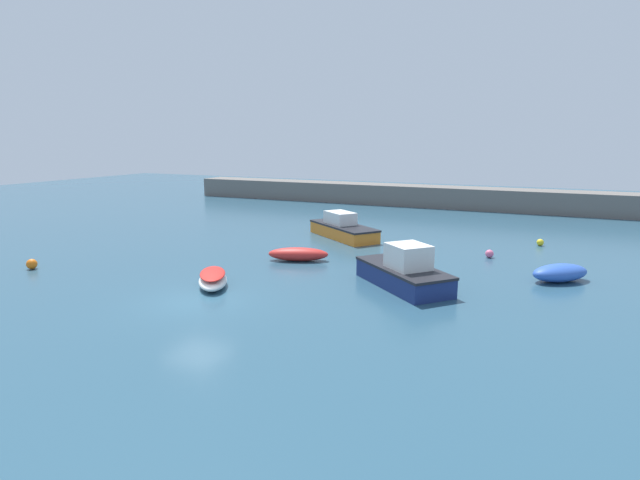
{
  "coord_description": "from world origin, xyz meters",
  "views": [
    {
      "loc": [
        13.11,
        -16.08,
        6.69
      ],
      "look_at": [
        1.16,
        10.02,
        0.85
      ],
      "focal_mm": 28.0,
      "sensor_mm": 36.0,
      "label": 1
    }
  ],
  "objects_px": {
    "mooring_buoy_yellow": "(540,242)",
    "mooring_buoy_orange": "(32,264)",
    "rowboat_with_red_cover": "(213,279)",
    "cabin_cruiser_white": "(404,272)",
    "rowboat_blue_near": "(298,254)",
    "motorboat_with_cabin": "(343,228)",
    "rowboat_white_midwater": "(560,273)",
    "mooring_buoy_pink": "(489,254)"
  },
  "relations": [
    {
      "from": "motorboat_with_cabin",
      "to": "mooring_buoy_yellow",
      "type": "relative_size",
      "value": 14.01
    },
    {
      "from": "cabin_cruiser_white",
      "to": "mooring_buoy_orange",
      "type": "bearing_deg",
      "value": 56.89
    },
    {
      "from": "rowboat_blue_near",
      "to": "mooring_buoy_orange",
      "type": "height_order",
      "value": "rowboat_blue_near"
    },
    {
      "from": "rowboat_white_midwater",
      "to": "cabin_cruiser_white",
      "type": "height_order",
      "value": "cabin_cruiser_white"
    },
    {
      "from": "rowboat_white_midwater",
      "to": "mooring_buoy_yellow",
      "type": "bearing_deg",
      "value": 55.57
    },
    {
      "from": "rowboat_blue_near",
      "to": "motorboat_with_cabin",
      "type": "relative_size",
      "value": 0.58
    },
    {
      "from": "motorboat_with_cabin",
      "to": "mooring_buoy_orange",
      "type": "bearing_deg",
      "value": -91.17
    },
    {
      "from": "cabin_cruiser_white",
      "to": "mooring_buoy_pink",
      "type": "xyz_separation_m",
      "value": [
        2.94,
        7.63,
        -0.48
      ]
    },
    {
      "from": "rowboat_white_midwater",
      "to": "cabin_cruiser_white",
      "type": "xyz_separation_m",
      "value": [
        -6.53,
        -3.96,
        0.29
      ]
    },
    {
      "from": "cabin_cruiser_white",
      "to": "mooring_buoy_yellow",
      "type": "bearing_deg",
      "value": -72.17
    },
    {
      "from": "rowboat_blue_near",
      "to": "cabin_cruiser_white",
      "type": "bearing_deg",
      "value": 139.59
    },
    {
      "from": "rowboat_with_red_cover",
      "to": "motorboat_with_cabin",
      "type": "distance_m",
      "value": 13.35
    },
    {
      "from": "rowboat_blue_near",
      "to": "motorboat_with_cabin",
      "type": "bearing_deg",
      "value": -108.38
    },
    {
      "from": "mooring_buoy_yellow",
      "to": "rowboat_blue_near",
      "type": "bearing_deg",
      "value": -140.86
    },
    {
      "from": "rowboat_with_red_cover",
      "to": "mooring_buoy_orange",
      "type": "height_order",
      "value": "rowboat_with_red_cover"
    },
    {
      "from": "mooring_buoy_pink",
      "to": "rowboat_white_midwater",
      "type": "bearing_deg",
      "value": -45.64
    },
    {
      "from": "cabin_cruiser_white",
      "to": "mooring_buoy_yellow",
      "type": "height_order",
      "value": "cabin_cruiser_white"
    },
    {
      "from": "rowboat_with_red_cover",
      "to": "motorboat_with_cabin",
      "type": "bearing_deg",
      "value": 140.51
    },
    {
      "from": "rowboat_white_midwater",
      "to": "mooring_buoy_yellow",
      "type": "relative_size",
      "value": 7.1
    },
    {
      "from": "cabin_cruiser_white",
      "to": "mooring_buoy_orange",
      "type": "relative_size",
      "value": 9.99
    },
    {
      "from": "mooring_buoy_pink",
      "to": "rowboat_blue_near",
      "type": "bearing_deg",
      "value": -151.69
    },
    {
      "from": "rowboat_white_midwater",
      "to": "motorboat_with_cabin",
      "type": "height_order",
      "value": "motorboat_with_cabin"
    },
    {
      "from": "rowboat_white_midwater",
      "to": "mooring_buoy_pink",
      "type": "distance_m",
      "value": 5.14
    },
    {
      "from": "rowboat_white_midwater",
      "to": "mooring_buoy_orange",
      "type": "distance_m",
      "value": 26.6
    },
    {
      "from": "rowboat_with_red_cover",
      "to": "mooring_buoy_yellow",
      "type": "relative_size",
      "value": 7.31
    },
    {
      "from": "mooring_buoy_yellow",
      "to": "mooring_buoy_orange",
      "type": "relative_size",
      "value": 0.81
    },
    {
      "from": "motorboat_with_cabin",
      "to": "rowboat_blue_near",
      "type": "bearing_deg",
      "value": -50.85
    },
    {
      "from": "rowboat_with_red_cover",
      "to": "mooring_buoy_yellow",
      "type": "height_order",
      "value": "rowboat_with_red_cover"
    },
    {
      "from": "rowboat_blue_near",
      "to": "rowboat_white_midwater",
      "type": "bearing_deg",
      "value": 166.13
    },
    {
      "from": "mooring_buoy_pink",
      "to": "motorboat_with_cabin",
      "type": "bearing_deg",
      "value": 168.28
    },
    {
      "from": "mooring_buoy_yellow",
      "to": "mooring_buoy_pink",
      "type": "relative_size",
      "value": 0.94
    },
    {
      "from": "rowboat_with_red_cover",
      "to": "mooring_buoy_pink",
      "type": "xyz_separation_m",
      "value": [
        10.95,
        11.25,
        -0.13
      ]
    },
    {
      "from": "rowboat_with_red_cover",
      "to": "cabin_cruiser_white",
      "type": "relative_size",
      "value": 0.6
    },
    {
      "from": "motorboat_with_cabin",
      "to": "mooring_buoy_orange",
      "type": "xyz_separation_m",
      "value": [
        -11.57,
        -14.66,
        -0.36
      ]
    },
    {
      "from": "motorboat_with_cabin",
      "to": "cabin_cruiser_white",
      "type": "height_order",
      "value": "cabin_cruiser_white"
    },
    {
      "from": "rowboat_white_midwater",
      "to": "mooring_buoy_yellow",
      "type": "height_order",
      "value": "rowboat_white_midwater"
    },
    {
      "from": "mooring_buoy_pink",
      "to": "cabin_cruiser_white",
      "type": "bearing_deg",
      "value": -111.05
    },
    {
      "from": "rowboat_with_red_cover",
      "to": "mooring_buoy_yellow",
      "type": "distance_m",
      "value": 20.95
    },
    {
      "from": "rowboat_blue_near",
      "to": "mooring_buoy_pink",
      "type": "xyz_separation_m",
      "value": [
        9.64,
        5.19,
        -0.14
      ]
    },
    {
      "from": "rowboat_blue_near",
      "to": "rowboat_with_red_cover",
      "type": "xyz_separation_m",
      "value": [
        -1.32,
        -6.06,
        -0.01
      ]
    },
    {
      "from": "rowboat_with_red_cover",
      "to": "mooring_buoy_orange",
      "type": "distance_m",
      "value": 10.6
    },
    {
      "from": "motorboat_with_cabin",
      "to": "cabin_cruiser_white",
      "type": "xyz_separation_m",
      "value": [
        6.96,
        -9.68,
        0.08
      ]
    }
  ]
}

